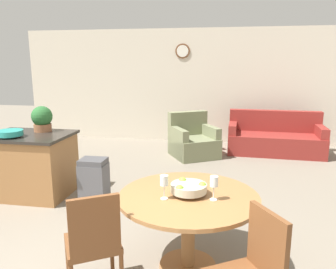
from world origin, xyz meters
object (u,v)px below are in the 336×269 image
Objects in this scene: wine_glass_left at (164,182)px; fruit_bowl at (189,188)px; teal_bowl at (10,133)px; dining_table at (188,212)px; armchair at (193,142)px; potted_plant at (42,119)px; dining_chair_near_left at (93,240)px; trash_bin at (94,181)px; couch at (275,139)px; wine_glass_right at (214,182)px; kitchen_island at (31,164)px.

fruit_bowl is at bearing 32.95° from wine_glass_left.
dining_table is at bearing -24.57° from teal_bowl.
armchair is at bearing 91.86° from wine_glass_left.
dining_table is 2.90m from potted_plant.
trash_bin is at bearing 81.45° from dining_chair_near_left.
potted_plant is at bearing 96.63° from dining_chair_near_left.
teal_bowl reaches higher than trash_bin.
wine_glass_left reaches higher than couch.
wine_glass_left is at bearing -173.14° from wine_glass_right.
dining_chair_near_left is at bearing -154.96° from wine_glass_right.
wine_glass_left is at bearing -147.05° from fruit_bowl.
dining_chair_near_left is at bearing -142.79° from wine_glass_left.
wine_glass_right is at bearing -39.25° from trash_bin.
kitchen_island is 3.11× the size of potted_plant.
potted_plant is (-2.15, 1.76, 0.20)m from wine_glass_left.
wine_glass_right is 0.57× the size of potted_plant.
teal_bowl is at bearing 155.44° from fruit_bowl.
couch is 1.71× the size of armchair.
couch reaches higher than dining_table.
wine_glass_left reaches higher than dining_table.
kitchen_island is at bearing 145.88° from wine_glass_left.
wine_glass_right is 3.09m from potted_plant.
fruit_bowl is 4.61m from couch.
armchair is (-0.13, 3.97, -0.59)m from wine_glass_left.
dining_table is at bearing 4.95° from dining_chair_near_left.
dining_table is 5.91× the size of wine_glass_left.
dining_chair_near_left is 0.79× the size of armchair.
kitchen_island is 0.59× the size of couch.
kitchen_island is 0.68m from potted_plant.
armchair is at bearing 66.45° from trash_bin.
teal_bowl is at bearing -119.89° from kitchen_island.
trash_bin is 0.53× the size of armchair.
dining_table is 3.67× the size of teal_bowl.
wine_glass_left is 1.00× the size of wine_glass_right.
armchair is at bearing 98.01° from wine_glass_right.
teal_bowl is 0.17× the size of couch.
trash_bin is at bearing -20.79° from potted_plant.
dining_chair_near_left is (-0.70, -0.51, -0.06)m from dining_table.
fruit_bowl is 1.51× the size of wine_glass_right.
wine_glass_left and wine_glass_right have the same top height.
potted_plant reaches higher than fruit_bowl.
armchair is at bearing 54.07° from dining_chair_near_left.
armchair reaches higher than dining_table.
kitchen_island is (-2.44, 1.39, -0.11)m from dining_table.
potted_plant reaches higher than wine_glass_right.
fruit_bowl is 2.87m from potted_plant.
wine_glass_right is at bearing -101.86° from couch.
teal_bowl reaches higher than kitchen_island.
wine_glass_left is 2.70m from teal_bowl.
potted_plant is at bearing 146.46° from wine_glass_right.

